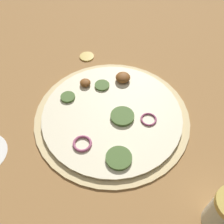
# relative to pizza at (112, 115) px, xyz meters

# --- Properties ---
(ground_plane) EXTENTS (3.00, 3.00, 0.00)m
(ground_plane) POSITION_rel_pizza_xyz_m (-0.00, -0.00, -0.01)
(ground_plane) COLOR #9E703F
(pizza) EXTENTS (0.36, 0.36, 0.03)m
(pizza) POSITION_rel_pizza_xyz_m (0.00, 0.00, 0.00)
(pizza) COLOR beige
(pizza) RESTS_ON ground_plane
(loose_cap) EXTENTS (0.04, 0.04, 0.01)m
(loose_cap) POSITION_rel_pizza_xyz_m (0.22, 0.06, -0.00)
(loose_cap) COLOR gold
(loose_cap) RESTS_ON ground_plane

